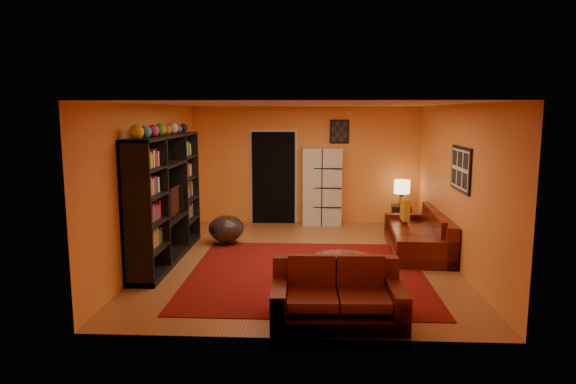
{
  "coord_description": "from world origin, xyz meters",
  "views": [
    {
      "loc": [
        0.19,
        -8.35,
        2.49
      ],
      "look_at": [
        -0.23,
        0.1,
        1.15
      ],
      "focal_mm": 32.0,
      "sensor_mm": 36.0,
      "label": 1
    }
  ],
  "objects_px": {
    "entertainment_unit": "(166,198)",
    "storage_cabinet": "(322,187)",
    "tv": "(170,202)",
    "loveseat": "(337,296)",
    "table_lamp": "(402,187)",
    "bowl_chair": "(226,229)",
    "side_table": "(401,217)",
    "sofa": "(422,236)",
    "coffee_table": "(343,261)"
  },
  "relations": [
    {
      "from": "sofa",
      "to": "storage_cabinet",
      "type": "relative_size",
      "value": 1.41
    },
    {
      "from": "bowl_chair",
      "to": "sofa",
      "type": "bearing_deg",
      "value": -5.16
    },
    {
      "from": "side_table",
      "to": "table_lamp",
      "type": "relative_size",
      "value": 0.91
    },
    {
      "from": "bowl_chair",
      "to": "side_table",
      "type": "relative_size",
      "value": 1.33
    },
    {
      "from": "side_table",
      "to": "loveseat",
      "type": "bearing_deg",
      "value": -107.85
    },
    {
      "from": "sofa",
      "to": "side_table",
      "type": "xyz_separation_m",
      "value": [
        -0.07,
        1.8,
        -0.03
      ]
    },
    {
      "from": "tv",
      "to": "coffee_table",
      "type": "relative_size",
      "value": 1.02
    },
    {
      "from": "bowl_chair",
      "to": "table_lamp",
      "type": "bearing_deg",
      "value": 22.83
    },
    {
      "from": "coffee_table",
      "to": "table_lamp",
      "type": "relative_size",
      "value": 1.62
    },
    {
      "from": "storage_cabinet",
      "to": "table_lamp",
      "type": "relative_size",
      "value": 3.11
    },
    {
      "from": "entertainment_unit",
      "to": "tv",
      "type": "relative_size",
      "value": 3.32
    },
    {
      "from": "tv",
      "to": "loveseat",
      "type": "height_order",
      "value": "tv"
    },
    {
      "from": "coffee_table",
      "to": "table_lamp",
      "type": "height_order",
      "value": "table_lamp"
    },
    {
      "from": "storage_cabinet",
      "to": "bowl_chair",
      "type": "distance_m",
      "value": 2.6
    },
    {
      "from": "loveseat",
      "to": "table_lamp",
      "type": "distance_m",
      "value": 5.21
    },
    {
      "from": "loveseat",
      "to": "coffee_table",
      "type": "height_order",
      "value": "loveseat"
    },
    {
      "from": "loveseat",
      "to": "side_table",
      "type": "xyz_separation_m",
      "value": [
        1.59,
        4.93,
        -0.03
      ]
    },
    {
      "from": "coffee_table",
      "to": "storage_cabinet",
      "type": "xyz_separation_m",
      "value": [
        -0.24,
        4.15,
        0.45
      ]
    },
    {
      "from": "tv",
      "to": "sofa",
      "type": "bearing_deg",
      "value": -81.31
    },
    {
      "from": "tv",
      "to": "storage_cabinet",
      "type": "xyz_separation_m",
      "value": [
        2.6,
        2.76,
        -0.13
      ]
    },
    {
      "from": "entertainment_unit",
      "to": "loveseat",
      "type": "relative_size",
      "value": 1.88
    },
    {
      "from": "sofa",
      "to": "bowl_chair",
      "type": "distance_m",
      "value": 3.6
    },
    {
      "from": "tv",
      "to": "side_table",
      "type": "bearing_deg",
      "value": -60.07
    },
    {
      "from": "side_table",
      "to": "table_lamp",
      "type": "xyz_separation_m",
      "value": [
        0.0,
        0.0,
        0.64
      ]
    },
    {
      "from": "entertainment_unit",
      "to": "storage_cabinet",
      "type": "distance_m",
      "value": 3.86
    },
    {
      "from": "tv",
      "to": "storage_cabinet",
      "type": "distance_m",
      "value": 3.79
    },
    {
      "from": "tv",
      "to": "sofa",
      "type": "distance_m",
      "value": 4.47
    },
    {
      "from": "storage_cabinet",
      "to": "side_table",
      "type": "relative_size",
      "value": 3.4
    },
    {
      "from": "loveseat",
      "to": "table_lamp",
      "type": "relative_size",
      "value": 2.92
    },
    {
      "from": "entertainment_unit",
      "to": "table_lamp",
      "type": "xyz_separation_m",
      "value": [
        4.34,
        2.51,
        -0.16
      ]
    },
    {
      "from": "coffee_table",
      "to": "bowl_chair",
      "type": "bearing_deg",
      "value": 130.85
    },
    {
      "from": "storage_cabinet",
      "to": "sofa",
      "type": "bearing_deg",
      "value": -52.83
    },
    {
      "from": "side_table",
      "to": "storage_cabinet",
      "type": "bearing_deg",
      "value": 170.44
    },
    {
      "from": "loveseat",
      "to": "storage_cabinet",
      "type": "relative_size",
      "value": 0.94
    },
    {
      "from": "entertainment_unit",
      "to": "loveseat",
      "type": "xyz_separation_m",
      "value": [
        2.76,
        -2.41,
        -0.77
      ]
    },
    {
      "from": "bowl_chair",
      "to": "side_table",
      "type": "bearing_deg",
      "value": 22.83
    },
    {
      "from": "tv",
      "to": "entertainment_unit",
      "type": "bearing_deg",
      "value": 130.05
    },
    {
      "from": "entertainment_unit",
      "to": "bowl_chair",
      "type": "distance_m",
      "value": 1.52
    },
    {
      "from": "storage_cabinet",
      "to": "tv",
      "type": "bearing_deg",
      "value": -136.34
    },
    {
      "from": "sofa",
      "to": "side_table",
      "type": "bearing_deg",
      "value": 95.24
    },
    {
      "from": "tv",
      "to": "side_table",
      "type": "relative_size",
      "value": 1.81
    },
    {
      "from": "entertainment_unit",
      "to": "storage_cabinet",
      "type": "bearing_deg",
      "value": 46.6
    },
    {
      "from": "coffee_table",
      "to": "storage_cabinet",
      "type": "bearing_deg",
      "value": 93.34
    },
    {
      "from": "tv",
      "to": "coffee_table",
      "type": "xyz_separation_m",
      "value": [
        2.84,
        -1.4,
        -0.58
      ]
    },
    {
      "from": "sofa",
      "to": "side_table",
      "type": "relative_size",
      "value": 4.78
    },
    {
      "from": "entertainment_unit",
      "to": "tv",
      "type": "xyz_separation_m",
      "value": [
        0.05,
        0.04,
        -0.07
      ]
    },
    {
      "from": "loveseat",
      "to": "sofa",
      "type": "bearing_deg",
      "value": -29.74
    },
    {
      "from": "table_lamp",
      "to": "coffee_table",
      "type": "bearing_deg",
      "value": -110.59
    },
    {
      "from": "entertainment_unit",
      "to": "side_table",
      "type": "bearing_deg",
      "value": 30.06
    },
    {
      "from": "storage_cabinet",
      "to": "loveseat",
      "type": "bearing_deg",
      "value": -91.85
    }
  ]
}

